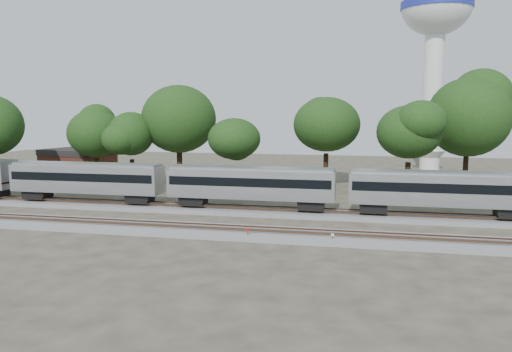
% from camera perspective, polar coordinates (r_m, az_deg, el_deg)
% --- Properties ---
extents(ground, '(160.00, 160.00, 0.00)m').
position_cam_1_polar(ground, '(51.15, -5.11, -5.39)').
color(ground, '#383328').
rests_on(ground, ground).
extents(track_far, '(160.00, 5.00, 0.73)m').
position_cam_1_polar(track_far, '(56.74, -3.34, -3.86)').
color(track_far, slate).
rests_on(track_far, ground).
extents(track_near, '(160.00, 5.00, 0.73)m').
position_cam_1_polar(track_near, '(47.40, -6.53, -6.19)').
color(track_near, slate).
rests_on(track_near, ground).
extents(train, '(96.88, 3.35, 4.94)m').
position_cam_1_polar(train, '(55.50, -0.45, -0.77)').
color(train, silver).
rests_on(train, ground).
extents(switch_stand_red, '(0.32, 0.16, 1.04)m').
position_cam_1_polar(switch_stand_red, '(44.59, -0.97, -6.42)').
color(switch_stand_red, '#512D19').
rests_on(switch_stand_red, ground).
extents(switch_stand_white, '(0.28, 0.05, 0.88)m').
position_cam_1_polar(switch_stand_white, '(43.79, 8.73, -6.91)').
color(switch_stand_white, '#512D19').
rests_on(switch_stand_white, ground).
extents(switch_lever, '(0.57, 0.46, 0.30)m').
position_cam_1_polar(switch_lever, '(44.33, 3.29, -7.20)').
color(switch_lever, '#512D19').
rests_on(switch_lever, ground).
extents(water_tower, '(13.08, 13.08, 36.20)m').
position_cam_1_polar(water_tower, '(103.04, 19.84, 15.72)').
color(water_tower, silver).
rests_on(water_tower, ground).
extents(brick_building, '(12.13, 9.89, 5.09)m').
position_cam_1_polar(brick_building, '(86.67, -19.67, 1.25)').
color(brick_building, brown).
rests_on(brick_building, ground).
extents(tree_1, '(8.08, 8.08, 11.39)m').
position_cam_1_polar(tree_1, '(78.38, -17.87, 4.64)').
color(tree_1, black).
rests_on(tree_1, ground).
extents(tree_2, '(8.15, 8.15, 11.49)m').
position_cam_1_polar(tree_2, '(74.19, -14.08, 4.69)').
color(tree_2, black).
rests_on(tree_2, ground).
extents(tree_3, '(10.25, 10.25, 14.44)m').
position_cam_1_polar(tree_3, '(75.12, -8.82, 6.43)').
color(tree_3, black).
rests_on(tree_3, ground).
extents(tree_4, '(7.80, 7.80, 10.99)m').
position_cam_1_polar(tree_4, '(65.64, -2.51, 4.25)').
color(tree_4, black).
rests_on(tree_4, ground).
extents(tree_5, '(9.45, 9.45, 13.32)m').
position_cam_1_polar(tree_5, '(74.65, 8.07, 5.84)').
color(tree_5, black).
rests_on(tree_5, ground).
extents(tree_6, '(8.74, 8.74, 12.32)m').
position_cam_1_polar(tree_6, '(67.79, 17.11, 4.82)').
color(tree_6, black).
rests_on(tree_6, ground).
extents(tree_7, '(10.57, 10.57, 14.90)m').
position_cam_1_polar(tree_7, '(77.16, 23.09, 6.19)').
color(tree_7, black).
rests_on(tree_7, ground).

